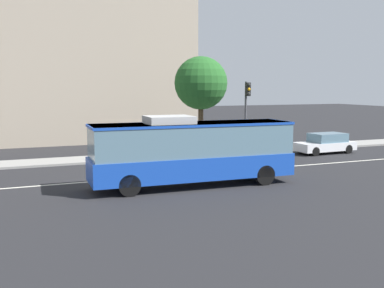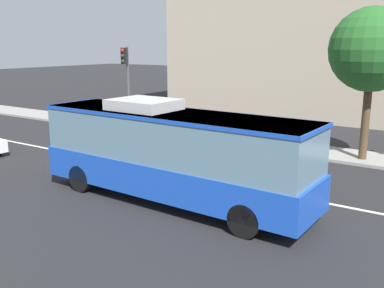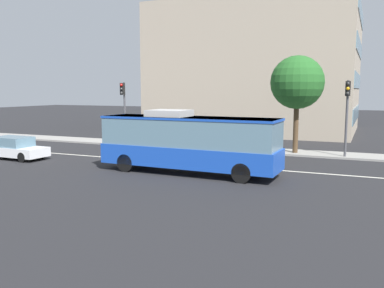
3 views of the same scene
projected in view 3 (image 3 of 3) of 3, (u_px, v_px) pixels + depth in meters
name	position (u px, v px, depth m)	size (l,w,h in m)	color
ground_plane	(177.00, 163.00, 25.93)	(160.00, 160.00, 0.00)	black
sidewalk_kerb	(213.00, 148.00, 32.07)	(80.00, 2.67, 0.14)	gray
lane_centre_line	(177.00, 163.00, 25.93)	(76.00, 0.16, 0.01)	silver
transit_bus	(188.00, 141.00, 22.42)	(10.07, 2.82, 3.46)	#1947B7
sedan_white_ahead	(14.00, 148.00, 27.35)	(4.57, 1.98, 1.46)	white
traffic_light_near_corner	(347.00, 105.00, 26.94)	(0.33, 0.62, 5.20)	#47474C
traffic_light_mid_block	(124.00, 102.00, 33.72)	(0.32, 0.62, 5.20)	#47474C
street_tree_kerbside_left	(297.00, 83.00, 28.58)	(3.72, 3.72, 6.95)	#4C3823
office_block_background	(259.00, 70.00, 46.63)	(21.22, 16.98, 13.60)	tan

